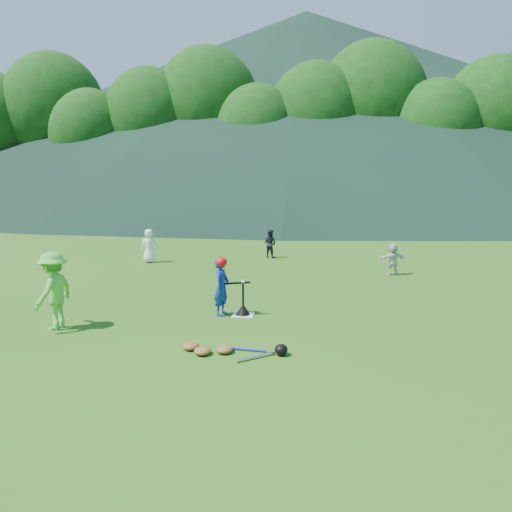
{
  "coord_description": "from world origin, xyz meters",
  "views": [
    {
      "loc": [
        1.41,
        -10.23,
        2.88
      ],
      "look_at": [
        0.0,
        2.5,
        0.9
      ],
      "focal_mm": 35.0,
      "sensor_mm": 36.0,
      "label": 1
    }
  ],
  "objects_px": {
    "batting_tee": "(243,310)",
    "fielder_a": "(149,246)",
    "adult_coach": "(54,291)",
    "equipment_pile": "(225,349)",
    "fielder_d": "(393,259)",
    "home_plate": "(243,315)",
    "fielder_b": "(270,244)",
    "batter_child": "(222,287)"
  },
  "relations": [
    {
      "from": "home_plate",
      "to": "batter_child",
      "type": "xyz_separation_m",
      "value": [
        -0.45,
        -0.02,
        0.6
      ]
    },
    {
      "from": "fielder_d",
      "to": "batter_child",
      "type": "bearing_deg",
      "value": 29.62
    },
    {
      "from": "home_plate",
      "to": "adult_coach",
      "type": "xyz_separation_m",
      "value": [
        -3.5,
        -1.33,
        0.75
      ]
    },
    {
      "from": "batter_child",
      "to": "batting_tee",
      "type": "height_order",
      "value": "batter_child"
    },
    {
      "from": "home_plate",
      "to": "batter_child",
      "type": "height_order",
      "value": "batter_child"
    },
    {
      "from": "adult_coach",
      "to": "batting_tee",
      "type": "height_order",
      "value": "adult_coach"
    },
    {
      "from": "adult_coach",
      "to": "fielder_b",
      "type": "distance_m",
      "value": 9.91
    },
    {
      "from": "fielder_a",
      "to": "equipment_pile",
      "type": "bearing_deg",
      "value": 93.43
    },
    {
      "from": "fielder_b",
      "to": "fielder_d",
      "type": "distance_m",
      "value": 4.95
    },
    {
      "from": "adult_coach",
      "to": "fielder_a",
      "type": "height_order",
      "value": "adult_coach"
    },
    {
      "from": "fielder_d",
      "to": "adult_coach",
      "type": "bearing_deg",
      "value": 21.06
    },
    {
      "from": "adult_coach",
      "to": "batting_tee",
      "type": "bearing_deg",
      "value": 118.74
    },
    {
      "from": "home_plate",
      "to": "fielder_b",
      "type": "height_order",
      "value": "fielder_b"
    },
    {
      "from": "fielder_b",
      "to": "fielder_d",
      "type": "xyz_separation_m",
      "value": [
        3.97,
        -2.95,
        -0.03
      ]
    },
    {
      "from": "home_plate",
      "to": "batting_tee",
      "type": "distance_m",
      "value": 0.12
    },
    {
      "from": "batter_child",
      "to": "fielder_a",
      "type": "height_order",
      "value": "batter_child"
    },
    {
      "from": "fielder_d",
      "to": "equipment_pile",
      "type": "relative_size",
      "value": 0.54
    },
    {
      "from": "home_plate",
      "to": "fielder_a",
      "type": "xyz_separation_m",
      "value": [
        -4.16,
        6.4,
        0.58
      ]
    },
    {
      "from": "home_plate",
      "to": "adult_coach",
      "type": "bearing_deg",
      "value": -159.18
    },
    {
      "from": "adult_coach",
      "to": "fielder_a",
      "type": "xyz_separation_m",
      "value": [
        -0.66,
        7.73,
        -0.17
      ]
    },
    {
      "from": "fielder_a",
      "to": "batting_tee",
      "type": "relative_size",
      "value": 1.73
    },
    {
      "from": "fielder_a",
      "to": "fielder_b",
      "type": "bearing_deg",
      "value": 179.02
    },
    {
      "from": "batter_child",
      "to": "fielder_b",
      "type": "xyz_separation_m",
      "value": [
        0.37,
        7.99,
        -0.1
      ]
    },
    {
      "from": "batter_child",
      "to": "adult_coach",
      "type": "height_order",
      "value": "adult_coach"
    },
    {
      "from": "adult_coach",
      "to": "fielder_b",
      "type": "height_order",
      "value": "adult_coach"
    },
    {
      "from": "fielder_a",
      "to": "equipment_pile",
      "type": "distance_m",
      "value": 9.69
    },
    {
      "from": "batter_child",
      "to": "adult_coach",
      "type": "distance_m",
      "value": 3.32
    },
    {
      "from": "home_plate",
      "to": "equipment_pile",
      "type": "bearing_deg",
      "value": -89.85
    },
    {
      "from": "batting_tee",
      "to": "fielder_a",
      "type": "bearing_deg",
      "value": 123.05
    },
    {
      "from": "fielder_b",
      "to": "equipment_pile",
      "type": "height_order",
      "value": "fielder_b"
    },
    {
      "from": "fielder_d",
      "to": "home_plate",
      "type": "bearing_deg",
      "value": 32.62
    },
    {
      "from": "home_plate",
      "to": "batting_tee",
      "type": "xyz_separation_m",
      "value": [
        0.0,
        0.0,
        0.12
      ]
    },
    {
      "from": "home_plate",
      "to": "equipment_pile",
      "type": "xyz_separation_m",
      "value": [
        0.01,
        -2.33,
        0.06
      ]
    },
    {
      "from": "home_plate",
      "to": "fielder_d",
      "type": "relative_size",
      "value": 0.46
    },
    {
      "from": "equipment_pile",
      "to": "adult_coach",
      "type": "bearing_deg",
      "value": 164.04
    },
    {
      "from": "fielder_a",
      "to": "batter_child",
      "type": "bearing_deg",
      "value": 97.94
    },
    {
      "from": "fielder_a",
      "to": "batting_tee",
      "type": "distance_m",
      "value": 7.64
    },
    {
      "from": "fielder_b",
      "to": "batting_tee",
      "type": "relative_size",
      "value": 1.53
    },
    {
      "from": "equipment_pile",
      "to": "batter_child",
      "type": "bearing_deg",
      "value": 101.25
    },
    {
      "from": "fielder_a",
      "to": "batting_tee",
      "type": "height_order",
      "value": "fielder_a"
    },
    {
      "from": "fielder_d",
      "to": "batting_tee",
      "type": "distance_m",
      "value": 6.36
    },
    {
      "from": "adult_coach",
      "to": "equipment_pile",
      "type": "xyz_separation_m",
      "value": [
        3.51,
        -1.0,
        -0.69
      ]
    }
  ]
}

